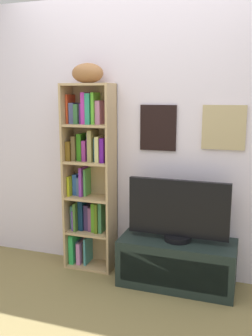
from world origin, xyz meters
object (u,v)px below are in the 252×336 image
(football, at_px, (88,73))
(television, at_px, (178,211))
(bookshelf, at_px, (88,177))
(tv_stand, at_px, (177,263))

(football, xyz_separation_m, television, (0.81, -0.08, -1.09))
(bookshelf, height_order, football, football)
(bookshelf, xyz_separation_m, tv_stand, (0.84, -0.11, -0.64))
(bookshelf, xyz_separation_m, television, (0.84, -0.11, -0.19))
(bookshelf, relative_size, football, 5.92)
(tv_stand, relative_size, television, 1.16)
(tv_stand, distance_m, television, 0.45)
(football, relative_size, television, 0.34)
(football, relative_size, tv_stand, 0.30)
(tv_stand, bearing_deg, television, 90.00)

